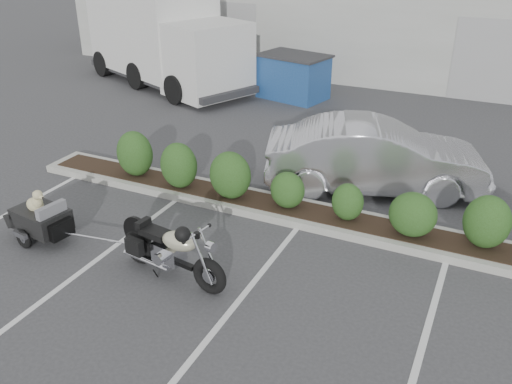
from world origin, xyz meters
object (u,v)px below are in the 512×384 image
at_px(motorcycle, 171,251).
at_px(delivery_truck, 165,39).
at_px(pet_trailer, 41,218).
at_px(dumpster, 293,76).
at_px(sedan, 375,157).

distance_m(motorcycle, delivery_truck, 12.13).
distance_m(pet_trailer, dumpster, 10.35).
relative_size(motorcycle, pet_trailer, 1.24).
xyz_separation_m(pet_trailer, delivery_truck, (-3.97, 10.00, 1.16)).
xyz_separation_m(motorcycle, delivery_truck, (-6.74, 10.02, 1.10)).
bearing_deg(dumpster, pet_trailer, -81.11).
bearing_deg(pet_trailer, delivery_truck, 120.37).
bearing_deg(delivery_truck, dumpster, 26.94).
relative_size(motorcycle, sedan, 0.46).
height_order(motorcycle, delivery_truck, delivery_truck).
relative_size(pet_trailer, sedan, 0.37).
relative_size(sedan, dumpster, 1.87).
bearing_deg(pet_trailer, dumpster, 94.63).
distance_m(sedan, dumpster, 7.06).
xyz_separation_m(motorcycle, dumpster, (-2.04, 10.34, 0.24)).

